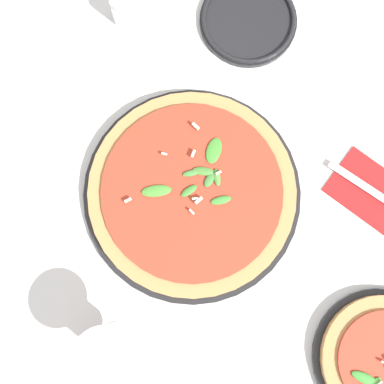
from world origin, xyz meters
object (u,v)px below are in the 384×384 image
Objects in this scene: fork at (378,195)px; shaker_pepper at (121,10)px; pizza_personal_side at (384,360)px; wine_glass at (109,358)px; pizza_arugula_main at (192,193)px; side_plate_white at (248,20)px.

shaker_pepper reaches higher than fork.
wine_glass is (-0.38, -0.14, 0.08)m from pizza_personal_side.
pizza_arugula_main reaches higher than side_plate_white.
fork is 2.80× the size of shaker_pepper.
shaker_pepper is (-0.21, 0.51, -0.07)m from wine_glass.
fork is at bearing 51.69° from wine_glass.
side_plate_white is at bearing 158.73° from fork.
pizza_personal_side is at bearing 19.54° from wine_glass.
side_plate_white is (-0.39, 0.45, -0.01)m from pizza_personal_side.
pizza_arugula_main is 0.32m from side_plate_white.
pizza_arugula_main is at bearing -145.71° from fork.
pizza_arugula_main is at bearing -86.12° from side_plate_white.
shaker_pepper is at bearing 147.71° from pizza_personal_side.
side_plate_white is at bearing 90.50° from wine_glass.
fork is 0.52m from shaker_pepper.
shaker_pepper is (-0.22, 0.24, 0.02)m from pizza_arugula_main.
side_plate_white is at bearing 130.96° from pizza_personal_side.
pizza_personal_side is 1.52× the size of wine_glass.
fork is at bearing -34.36° from side_plate_white.
shaker_pepper is at bearing 132.72° from pizza_arugula_main.
fork is 0.37m from side_plate_white.
pizza_arugula_main is at bearing 86.51° from wine_glass.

